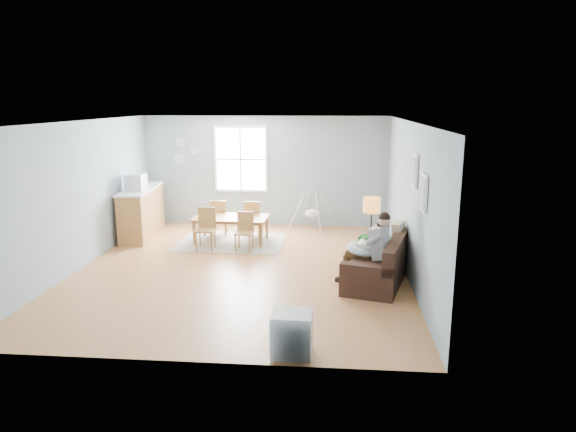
# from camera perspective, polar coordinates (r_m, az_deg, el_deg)

# --- Properties ---
(room) EXTENTS (8.40, 9.40, 3.90)m
(room) POSITION_cam_1_polar(r_m,az_deg,el_deg) (9.15, -5.44, 8.67)
(room) COLOR #B0743E
(window) EXTENTS (1.32, 0.08, 1.62)m
(window) POSITION_cam_1_polar(r_m,az_deg,el_deg) (12.72, -5.26, 6.31)
(window) COLOR white
(window) RESTS_ON room
(pictures) EXTENTS (0.05, 1.34, 0.74)m
(pictures) POSITION_cam_1_polar(r_m,az_deg,el_deg) (8.13, 14.32, 3.79)
(pictures) COLOR white
(pictures) RESTS_ON room
(wall_plates) EXTENTS (0.67, 0.02, 0.66)m
(wall_plates) POSITION_cam_1_polar(r_m,az_deg,el_deg) (13.03, -11.40, 7.06)
(wall_plates) COLOR #AAC4CC
(wall_plates) RESTS_ON room
(sofa) EXTENTS (1.34, 2.14, 0.80)m
(sofa) POSITION_cam_1_polar(r_m,az_deg,el_deg) (9.04, 10.26, -5.36)
(sofa) COLOR black
(sofa) RESTS_ON room
(green_throw) EXTENTS (1.09, 0.99, 0.04)m
(green_throw) POSITION_cam_1_polar(r_m,az_deg,el_deg) (9.61, 10.55, -2.86)
(green_throw) COLOR #135514
(green_throw) RESTS_ON sofa
(beige_pillow) EXTENTS (0.29, 0.47, 0.45)m
(beige_pillow) POSITION_cam_1_polar(r_m,az_deg,el_deg) (9.38, 12.16, -2.01)
(beige_pillow) COLOR tan
(beige_pillow) RESTS_ON sofa
(father) EXTENTS (0.96, 0.68, 1.29)m
(father) POSITION_cam_1_polar(r_m,az_deg,el_deg) (8.68, 9.21, -3.30)
(father) COLOR gray
(father) RESTS_ON sofa
(nursing_pillow) EXTENTS (0.58, 0.57, 0.21)m
(nursing_pillow) POSITION_cam_1_polar(r_m,az_deg,el_deg) (8.72, 8.23, -3.64)
(nursing_pillow) COLOR silver
(nursing_pillow) RESTS_ON father
(infant) EXTENTS (0.15, 0.35, 0.13)m
(infant) POSITION_cam_1_polar(r_m,az_deg,el_deg) (8.73, 8.27, -3.09)
(infant) COLOR silver
(infant) RESTS_ON nursing_pillow
(toddler) EXTENTS (0.54, 0.40, 0.80)m
(toddler) POSITION_cam_1_polar(r_m,az_deg,el_deg) (9.11, 10.10, -2.61)
(toddler) COLOR white
(toddler) RESTS_ON sofa
(floor_lamp) EXTENTS (0.29, 0.29, 1.45)m
(floor_lamp) POSITION_cam_1_polar(r_m,az_deg,el_deg) (8.86, 9.28, 0.44)
(floor_lamp) COLOR black
(floor_lamp) RESTS_ON room
(storage_cube) EXTENTS (0.50, 0.45, 0.54)m
(storage_cube) POSITION_cam_1_polar(r_m,az_deg,el_deg) (6.43, 0.36, -12.92)
(storage_cube) COLOR silver
(storage_cube) RESTS_ON room
(rug) EXTENTS (2.28, 1.75, 0.01)m
(rug) POSITION_cam_1_polar(r_m,az_deg,el_deg) (11.40, -6.32, -2.88)
(rug) COLOR gray
(rug) RESTS_ON room
(dining_table) EXTENTS (1.66, 0.98, 0.57)m
(dining_table) POSITION_cam_1_polar(r_m,az_deg,el_deg) (11.33, -6.35, -1.53)
(dining_table) COLOR brown
(dining_table) RESTS_ON rug
(chair_sw) EXTENTS (0.40, 0.40, 0.88)m
(chair_sw) POSITION_cam_1_polar(r_m,az_deg,el_deg) (10.85, -9.09, -1.11)
(chair_sw) COLOR olive
(chair_sw) RESTS_ON rug
(chair_se) EXTENTS (0.39, 0.39, 0.81)m
(chair_se) POSITION_cam_1_polar(r_m,az_deg,el_deg) (10.68, -4.83, -1.48)
(chair_se) COLOR olive
(chair_se) RESTS_ON rug
(chair_nw) EXTENTS (0.42, 0.42, 0.84)m
(chair_nw) POSITION_cam_1_polar(r_m,az_deg,el_deg) (11.91, -7.69, 0.03)
(chair_nw) COLOR olive
(chair_nw) RESTS_ON rug
(chair_ne) EXTENTS (0.41, 0.41, 0.83)m
(chair_ne) POSITION_cam_1_polar(r_m,az_deg,el_deg) (11.75, -3.90, -0.06)
(chair_ne) COLOR olive
(chair_ne) RESTS_ON rug
(counter) EXTENTS (0.75, 2.03, 1.12)m
(counter) POSITION_cam_1_polar(r_m,az_deg,el_deg) (12.24, -15.94, 0.47)
(counter) COLOR brown
(counter) RESTS_ON room
(monitor) EXTENTS (0.40, 0.38, 0.37)m
(monitor) POSITION_cam_1_polar(r_m,az_deg,el_deg) (11.75, -16.58, 3.59)
(monitor) COLOR #BCBCC1
(monitor) RESTS_ON counter
(baby_swing) EXTENTS (1.17, 1.18, 0.91)m
(baby_swing) POSITION_cam_1_polar(r_m,az_deg,el_deg) (12.38, 2.73, 0.34)
(baby_swing) COLOR #BCBCC1
(baby_swing) RESTS_ON room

